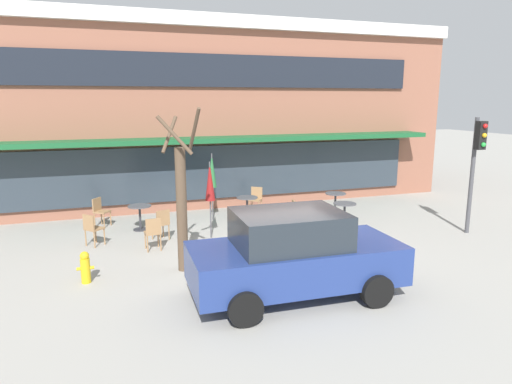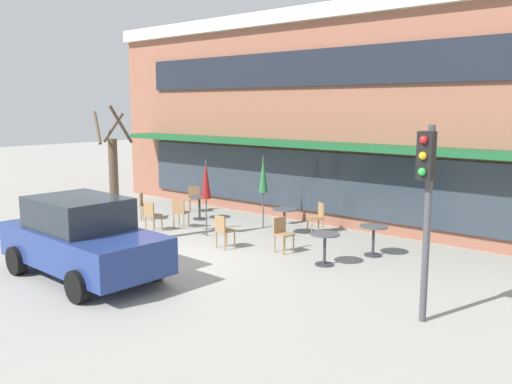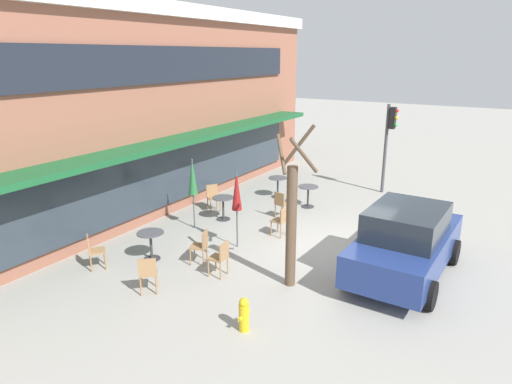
# 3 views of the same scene
# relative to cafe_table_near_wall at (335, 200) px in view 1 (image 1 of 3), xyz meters

# --- Properties ---
(ground_plane) EXTENTS (80.00, 80.00, 0.00)m
(ground_plane) POSITION_rel_cafe_table_near_wall_xyz_m (-3.43, -3.77, -0.52)
(ground_plane) COLOR #9E9B93
(building_facade) EXTENTS (18.56, 9.10, 6.76)m
(building_facade) POSITION_rel_cafe_table_near_wall_xyz_m (-3.43, 6.19, 2.86)
(building_facade) COLOR #935B47
(building_facade) RESTS_ON ground
(cafe_table_near_wall) EXTENTS (0.70, 0.70, 0.76)m
(cafe_table_near_wall) POSITION_rel_cafe_table_near_wall_xyz_m (0.00, 0.00, 0.00)
(cafe_table_near_wall) COLOR #333338
(cafe_table_near_wall) RESTS_ON ground
(cafe_table_streetside) EXTENTS (0.70, 0.70, 0.76)m
(cafe_table_streetside) POSITION_rel_cafe_table_near_wall_xyz_m (-3.06, 0.35, 0.00)
(cafe_table_streetside) COLOR #333338
(cafe_table_streetside) RESTS_ON ground
(cafe_table_by_tree) EXTENTS (0.70, 0.70, 0.76)m
(cafe_table_by_tree) POSITION_rel_cafe_table_near_wall_xyz_m (-0.48, -1.47, 0.00)
(cafe_table_by_tree) COLOR #333338
(cafe_table_by_tree) RESTS_ON ground
(cafe_table_mid_patio) EXTENTS (0.70, 0.70, 0.76)m
(cafe_table_mid_patio) POSITION_rel_cafe_table_near_wall_xyz_m (-6.50, 0.23, 0.00)
(cafe_table_mid_patio) COLOR #333338
(cafe_table_mid_patio) RESTS_ON ground
(patio_umbrella_green_folded) EXTENTS (0.28, 0.28, 2.20)m
(patio_umbrella_green_folded) POSITION_rel_cafe_table_near_wall_xyz_m (-4.66, -1.25, 1.11)
(patio_umbrella_green_folded) COLOR #4C4C51
(patio_umbrella_green_folded) RESTS_ON ground
(patio_umbrella_cream_folded) EXTENTS (0.28, 0.28, 2.20)m
(patio_umbrella_cream_folded) POSITION_rel_cafe_table_near_wall_xyz_m (-4.14, 0.68, 1.11)
(patio_umbrella_cream_folded) COLOR #4C4C51
(patio_umbrella_cream_folded) RESTS_ON ground
(cafe_chair_0) EXTENTS (0.56, 0.56, 0.89)m
(cafe_chair_0) POSITION_rel_cafe_table_near_wall_xyz_m (-7.85, -0.96, 0.01)
(cafe_chair_0) COLOR #9E754C
(cafe_chair_0) RESTS_ON ground
(cafe_chair_1) EXTENTS (0.52, 0.52, 0.89)m
(cafe_chair_1) POSITION_rel_cafe_table_near_wall_xyz_m (-6.02, -1.04, 0.01)
(cafe_chair_1) COLOR #9E754C
(cafe_chair_1) RESTS_ON ground
(cafe_chair_2) EXTENTS (0.56, 0.56, 0.89)m
(cafe_chair_2) POSITION_rel_cafe_table_near_wall_xyz_m (-2.47, 1.19, 0.01)
(cafe_chair_2) COLOR #9E754C
(cafe_chair_2) RESTS_ON ground
(cafe_chair_3) EXTENTS (0.56, 0.56, 0.89)m
(cafe_chair_3) POSITION_rel_cafe_table_near_wall_xyz_m (-7.64, 1.07, 0.01)
(cafe_chair_3) COLOR #9E754C
(cafe_chair_3) RESTS_ON ground
(cafe_chair_4) EXTENTS (0.43, 0.43, 0.89)m
(cafe_chair_4) POSITION_rel_cafe_table_near_wall_xyz_m (-6.34, -1.87, 0.01)
(cafe_chair_4) COLOR #9E754C
(cafe_chair_4) RESTS_ON ground
(cafe_chair_5) EXTENTS (0.47, 0.47, 0.89)m
(cafe_chair_5) POSITION_rel_cafe_table_near_wall_xyz_m (-1.95, -1.19, 0.01)
(cafe_chair_5) COLOR #9E754C
(cafe_chair_5) RESTS_ON ground
(cafe_chair_6) EXTENTS (0.44, 0.44, 0.89)m
(cafe_chair_6) POSITION_rel_cafe_table_near_wall_xyz_m (-3.33, -1.93, 0.01)
(cafe_chair_6) COLOR #9E754C
(cafe_chair_6) RESTS_ON ground
(parked_sedan) EXTENTS (4.25, 2.12, 1.76)m
(parked_sedan) POSITION_rel_cafe_table_near_wall_xyz_m (-3.99, -5.65, 0.36)
(parked_sedan) COLOR navy
(parked_sedan) RESTS_ON ground
(street_tree) EXTENTS (0.96, 0.96, 3.74)m
(street_tree) POSITION_rel_cafe_table_near_wall_xyz_m (-5.83, -3.50, 1.10)
(street_tree) COLOR brown
(street_tree) RESTS_ON ground
(traffic_light_pole) EXTENTS (0.26, 0.44, 3.40)m
(traffic_light_pole) POSITION_rel_cafe_table_near_wall_xyz_m (2.69, -3.28, 1.78)
(traffic_light_pole) COLOR #47474C
(traffic_light_pole) RESTS_ON ground
(fire_hydrant) EXTENTS (0.36, 0.20, 0.71)m
(fire_hydrant) POSITION_rel_cafe_table_near_wall_xyz_m (-7.97, -3.58, -0.16)
(fire_hydrant) COLOR gold
(fire_hydrant) RESTS_ON ground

